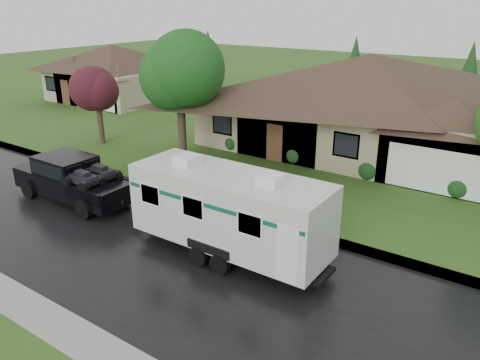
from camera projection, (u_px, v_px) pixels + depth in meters
The scene contains 11 objects.
ground at pixel (186, 229), 18.70m from camera, with size 140.00×140.00×0.00m, color #32561A.
road at pixel (151, 249), 17.16m from camera, with size 140.00×8.00×0.01m, color black.
curb at pixel (220, 208), 20.41m from camera, with size 140.00×0.50×0.15m, color gray.
lawn at pixel (338, 141), 30.22m from camera, with size 140.00×26.00×0.15m, color #32561A.
house_main at pixel (371, 93), 26.86m from camera, with size 19.44×10.80×6.90m.
house_far at pixel (114, 68), 41.35m from camera, with size 10.80×8.64×5.80m.
tree_left_green at pixel (179, 75), 24.52m from camera, with size 4.12×4.12×6.82m.
tree_red at pixel (97, 90), 28.34m from camera, with size 2.89×2.89×4.79m.
shrub_row at pixel (330, 161), 24.57m from camera, with size 13.60×1.00×1.00m.
pickup_truck at pixel (71, 177), 21.09m from camera, with size 6.14×2.33×2.05m.
travel_trailer at pixel (230, 209), 16.18m from camera, with size 7.58×2.66×3.40m.
Camera 1 is at (11.26, -12.60, 8.53)m, focal length 35.00 mm.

